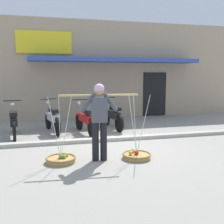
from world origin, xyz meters
TOP-DOWN VIEW (x-y plane):
  - ground_plane at (0.00, 0.00)m, footprint 90.00×90.00m
  - sidewalk_curb at (0.00, 0.70)m, footprint 20.00×0.24m
  - fruit_vendor at (-0.57, -0.96)m, footprint 1.68×0.23m
  - fruit_basket_left_side at (0.27, -1.04)m, footprint 0.66×0.66m
  - fruit_basket_right_side at (-1.41, -0.88)m, footprint 0.66×0.66m
  - motorcycle_nearest_shop at (-2.65, 1.94)m, footprint 0.54×1.82m
  - motorcycle_second_in_row at (-1.48, 2.29)m, footprint 0.59×1.80m
  - motorcycle_third_in_row at (-0.46, 1.84)m, footprint 0.56×1.80m
  - motorcycle_end_of_row at (0.59, 2.36)m, footprint 0.54×1.81m
  - storefront_building at (1.29, 7.34)m, footprint 13.00×6.00m

SIDE VIEW (x-z plane):
  - ground_plane at x=0.00m, z-range 0.00..0.00m
  - sidewalk_curb at x=0.00m, z-range 0.00..0.10m
  - fruit_basket_left_side at x=0.27m, z-range -0.65..0.80m
  - fruit_basket_right_side at x=-1.41m, z-range -0.65..0.80m
  - motorcycle_nearest_shop at x=-2.65m, z-range -0.09..1.00m
  - motorcycle_second_in_row at x=-1.48m, z-range -0.09..1.00m
  - motorcycle_third_in_row at x=-0.46m, z-range -0.09..1.00m
  - motorcycle_end_of_row at x=0.59m, z-range -0.09..1.00m
  - fruit_vendor at x=-0.57m, z-range 0.13..1.83m
  - storefront_building at x=1.29m, z-range 0.00..4.20m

